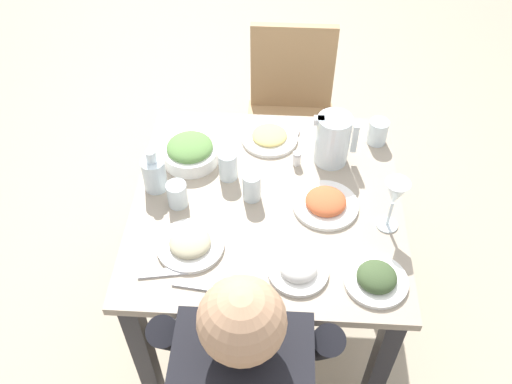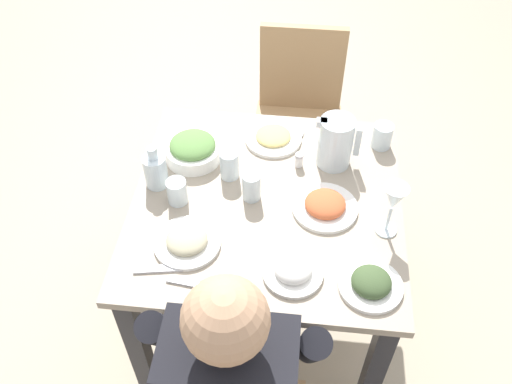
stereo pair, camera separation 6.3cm
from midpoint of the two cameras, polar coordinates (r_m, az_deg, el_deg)
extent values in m
plane|color=tan|center=(2.41, 1.67, -12.42)|extent=(8.00, 8.00, 0.00)
cube|color=gray|center=(1.84, 2.13, -1.15)|extent=(0.90, 0.90, 0.03)
cube|color=#232328|center=(1.97, -11.16, -15.85)|extent=(0.06, 0.06, 0.69)
cube|color=#232328|center=(1.95, 13.09, -17.97)|extent=(0.06, 0.06, 0.69)
cube|color=#232328|center=(2.42, -6.72, 0.82)|extent=(0.06, 0.06, 0.69)
cube|color=#232328|center=(2.40, 12.15, -0.65)|extent=(0.06, 0.06, 0.69)
cube|color=tan|center=(2.81, 8.36, 4.75)|extent=(0.04, 0.04, 0.42)
cube|color=tan|center=(2.81, 1.41, 5.29)|extent=(0.04, 0.04, 0.42)
cube|color=tan|center=(2.56, 8.31, -0.32)|extent=(0.04, 0.04, 0.42)
cube|color=tan|center=(2.56, 0.73, 0.28)|extent=(0.04, 0.04, 0.42)
cube|color=tan|center=(2.53, 5.02, 6.27)|extent=(0.40, 0.40, 0.03)
cube|color=tan|center=(2.54, 5.55, 12.73)|extent=(0.38, 0.04, 0.42)
sphere|color=tan|center=(1.16, -1.63, -13.25)|extent=(0.19, 0.19, 0.19)
cylinder|color=#473D33|center=(1.83, -3.17, -18.03)|extent=(0.11, 0.38, 0.11)
cylinder|color=#473D33|center=(2.08, -2.16, -15.62)|extent=(0.10, 0.10, 0.45)
cylinder|color=black|center=(1.55, -8.26, -14.34)|extent=(0.08, 0.23, 0.37)
cylinder|color=#473D33|center=(1.82, 2.42, -18.56)|extent=(0.11, 0.38, 0.11)
cylinder|color=#473D33|center=(2.08, 2.68, -16.06)|extent=(0.10, 0.10, 0.45)
cylinder|color=black|center=(1.53, 7.11, -15.79)|extent=(0.08, 0.23, 0.37)
cylinder|color=silver|center=(1.92, 9.24, 5.15)|extent=(0.12, 0.12, 0.19)
cube|color=silver|center=(1.92, 11.50, 5.16)|extent=(0.02, 0.02, 0.11)
cube|color=silver|center=(1.86, 7.87, 7.19)|extent=(0.04, 0.03, 0.02)
cylinder|color=white|center=(1.96, -5.66, 4.15)|extent=(0.20, 0.20, 0.05)
ellipsoid|color=#608E47|center=(1.94, -5.74, 4.92)|extent=(0.16, 0.16, 0.06)
cylinder|color=white|center=(1.71, -6.15, -5.31)|extent=(0.21, 0.21, 0.01)
ellipsoid|color=#B7AD89|center=(1.70, -6.19, -4.96)|extent=(0.13, 0.13, 0.04)
cylinder|color=white|center=(1.65, 12.96, -9.53)|extent=(0.19, 0.19, 0.01)
ellipsoid|color=#3D512D|center=(1.64, 13.07, -9.15)|extent=(0.12, 0.12, 0.06)
cylinder|color=white|center=(1.64, 4.98, -8.41)|extent=(0.18, 0.18, 0.01)
ellipsoid|color=white|center=(1.63, 5.02, -8.03)|extent=(0.11, 0.11, 0.05)
cylinder|color=white|center=(1.82, 8.18, -1.63)|extent=(0.22, 0.22, 0.01)
ellipsoid|color=#CC5B33|center=(1.80, 8.24, -1.25)|extent=(0.14, 0.14, 0.05)
cylinder|color=white|center=(2.04, 2.69, 5.60)|extent=(0.21, 0.21, 0.01)
ellipsoid|color=#E0C670|center=(2.03, 2.70, 5.90)|extent=(0.13, 0.13, 0.03)
cylinder|color=silver|center=(1.87, -1.84, 2.86)|extent=(0.07, 0.07, 0.11)
cylinder|color=silver|center=(1.80, 0.53, 0.56)|extent=(0.06, 0.06, 0.10)
cylinder|color=silver|center=(2.05, 13.93, 5.70)|extent=(0.07, 0.07, 0.09)
cylinder|color=silver|center=(1.81, -7.27, 0.03)|extent=(0.07, 0.07, 0.09)
cylinder|color=silver|center=(1.80, 14.38, -3.84)|extent=(0.07, 0.07, 0.01)
cylinder|color=silver|center=(1.76, 14.70, -2.75)|extent=(0.01, 0.01, 0.10)
cone|color=silver|center=(1.69, 15.29, -0.65)|extent=(0.08, 0.08, 0.09)
cylinder|color=silver|center=(1.86, -9.50, 2.16)|extent=(0.08, 0.08, 0.12)
cylinder|color=gold|center=(1.88, -9.41, 1.64)|extent=(0.07, 0.07, 0.07)
cylinder|color=silver|center=(1.81, -9.81, 4.00)|extent=(0.03, 0.03, 0.04)
cylinder|color=white|center=(1.94, 5.44, 3.23)|extent=(0.03, 0.03, 0.04)
cylinder|color=#B2B2B7|center=(1.92, 5.49, 3.82)|extent=(0.03, 0.03, 0.01)
cube|color=silver|center=(2.08, 3.55, 6.41)|extent=(0.17, 0.05, 0.01)
cube|color=silver|center=(1.62, -5.08, -9.69)|extent=(0.19, 0.04, 0.01)
cube|color=silver|center=(1.67, -8.74, -7.94)|extent=(0.17, 0.06, 0.01)
camera|label=1|loc=(0.03, -89.02, 1.04)|focal=38.25mm
camera|label=2|loc=(0.03, 90.98, -1.04)|focal=38.25mm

